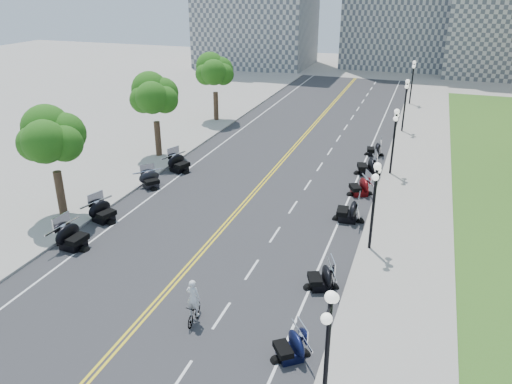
% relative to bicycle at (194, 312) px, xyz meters
% --- Properties ---
extents(ground, '(160.00, 160.00, 0.00)m').
position_rel_bicycle_xyz_m(ground, '(-2.24, 4.73, -0.48)').
color(ground, gray).
extents(road, '(16.00, 90.00, 0.01)m').
position_rel_bicycle_xyz_m(road, '(-2.24, 14.73, -0.47)').
color(road, '#333335').
rests_on(road, ground).
extents(centerline_yellow_a, '(0.12, 90.00, 0.00)m').
position_rel_bicycle_xyz_m(centerline_yellow_a, '(-2.36, 14.73, -0.46)').
color(centerline_yellow_a, yellow).
rests_on(centerline_yellow_a, road).
extents(centerline_yellow_b, '(0.12, 90.00, 0.00)m').
position_rel_bicycle_xyz_m(centerline_yellow_b, '(-2.12, 14.73, -0.46)').
color(centerline_yellow_b, yellow).
rests_on(centerline_yellow_b, road).
extents(edge_line_north, '(0.12, 90.00, 0.00)m').
position_rel_bicycle_xyz_m(edge_line_north, '(4.16, 14.73, -0.46)').
color(edge_line_north, white).
rests_on(edge_line_north, road).
extents(edge_line_south, '(0.12, 90.00, 0.00)m').
position_rel_bicycle_xyz_m(edge_line_south, '(-8.64, 14.73, -0.46)').
color(edge_line_south, white).
rests_on(edge_line_south, road).
extents(lane_dash_4, '(0.12, 2.00, 0.00)m').
position_rel_bicycle_xyz_m(lane_dash_4, '(0.96, -3.27, -0.46)').
color(lane_dash_4, white).
rests_on(lane_dash_4, road).
extents(lane_dash_5, '(0.12, 2.00, 0.00)m').
position_rel_bicycle_xyz_m(lane_dash_5, '(0.96, 0.73, -0.46)').
color(lane_dash_5, white).
rests_on(lane_dash_5, road).
extents(lane_dash_6, '(0.12, 2.00, 0.00)m').
position_rel_bicycle_xyz_m(lane_dash_6, '(0.96, 4.73, -0.46)').
color(lane_dash_6, white).
rests_on(lane_dash_6, road).
extents(lane_dash_7, '(0.12, 2.00, 0.00)m').
position_rel_bicycle_xyz_m(lane_dash_7, '(0.96, 8.73, -0.46)').
color(lane_dash_7, white).
rests_on(lane_dash_7, road).
extents(lane_dash_8, '(0.12, 2.00, 0.00)m').
position_rel_bicycle_xyz_m(lane_dash_8, '(0.96, 12.73, -0.46)').
color(lane_dash_8, white).
rests_on(lane_dash_8, road).
extents(lane_dash_9, '(0.12, 2.00, 0.00)m').
position_rel_bicycle_xyz_m(lane_dash_9, '(0.96, 16.73, -0.46)').
color(lane_dash_9, white).
rests_on(lane_dash_9, road).
extents(lane_dash_10, '(0.12, 2.00, 0.00)m').
position_rel_bicycle_xyz_m(lane_dash_10, '(0.96, 20.73, -0.46)').
color(lane_dash_10, white).
rests_on(lane_dash_10, road).
extents(lane_dash_11, '(0.12, 2.00, 0.00)m').
position_rel_bicycle_xyz_m(lane_dash_11, '(0.96, 24.73, -0.46)').
color(lane_dash_11, white).
rests_on(lane_dash_11, road).
extents(lane_dash_12, '(0.12, 2.00, 0.00)m').
position_rel_bicycle_xyz_m(lane_dash_12, '(0.96, 28.73, -0.46)').
color(lane_dash_12, white).
rests_on(lane_dash_12, road).
extents(lane_dash_13, '(0.12, 2.00, 0.00)m').
position_rel_bicycle_xyz_m(lane_dash_13, '(0.96, 32.73, -0.46)').
color(lane_dash_13, white).
rests_on(lane_dash_13, road).
extents(lane_dash_14, '(0.12, 2.00, 0.00)m').
position_rel_bicycle_xyz_m(lane_dash_14, '(0.96, 36.73, -0.46)').
color(lane_dash_14, white).
rests_on(lane_dash_14, road).
extents(lane_dash_15, '(0.12, 2.00, 0.00)m').
position_rel_bicycle_xyz_m(lane_dash_15, '(0.96, 40.73, -0.46)').
color(lane_dash_15, white).
rests_on(lane_dash_15, road).
extents(lane_dash_16, '(0.12, 2.00, 0.00)m').
position_rel_bicycle_xyz_m(lane_dash_16, '(0.96, 44.73, -0.46)').
color(lane_dash_16, white).
rests_on(lane_dash_16, road).
extents(lane_dash_17, '(0.12, 2.00, 0.00)m').
position_rel_bicycle_xyz_m(lane_dash_17, '(0.96, 48.73, -0.46)').
color(lane_dash_17, white).
rests_on(lane_dash_17, road).
extents(lane_dash_18, '(0.12, 2.00, 0.00)m').
position_rel_bicycle_xyz_m(lane_dash_18, '(0.96, 52.73, -0.46)').
color(lane_dash_18, white).
rests_on(lane_dash_18, road).
extents(lane_dash_19, '(0.12, 2.00, 0.00)m').
position_rel_bicycle_xyz_m(lane_dash_19, '(0.96, 56.73, -0.46)').
color(lane_dash_19, white).
rests_on(lane_dash_19, road).
extents(sidewalk_north, '(5.00, 90.00, 0.15)m').
position_rel_bicycle_xyz_m(sidewalk_north, '(8.26, 14.73, -0.40)').
color(sidewalk_north, '#9E9991').
rests_on(sidewalk_north, ground).
extents(sidewalk_south, '(5.00, 90.00, 0.15)m').
position_rel_bicycle_xyz_m(sidewalk_south, '(-12.74, 14.73, -0.40)').
color(sidewalk_south, '#9E9991').
rests_on(sidewalk_south, ground).
extents(street_lamp_1, '(0.50, 1.20, 4.90)m').
position_rel_bicycle_xyz_m(street_lamp_1, '(6.36, -3.27, 2.12)').
color(street_lamp_1, black).
rests_on(street_lamp_1, sidewalk_north).
extents(street_lamp_2, '(0.50, 1.20, 4.90)m').
position_rel_bicycle_xyz_m(street_lamp_2, '(6.36, 8.73, 2.12)').
color(street_lamp_2, black).
rests_on(street_lamp_2, sidewalk_north).
extents(street_lamp_3, '(0.50, 1.20, 4.90)m').
position_rel_bicycle_xyz_m(street_lamp_3, '(6.36, 20.73, 2.12)').
color(street_lamp_3, black).
rests_on(street_lamp_3, sidewalk_north).
extents(street_lamp_4, '(0.50, 1.20, 4.90)m').
position_rel_bicycle_xyz_m(street_lamp_4, '(6.36, 32.73, 2.12)').
color(street_lamp_4, black).
rests_on(street_lamp_4, sidewalk_north).
extents(street_lamp_5, '(0.50, 1.20, 4.90)m').
position_rel_bicycle_xyz_m(street_lamp_5, '(6.36, 44.73, 2.12)').
color(street_lamp_5, black).
rests_on(street_lamp_5, sidewalk_north).
extents(tree_2, '(4.80, 4.80, 9.20)m').
position_rel_bicycle_xyz_m(tree_2, '(-12.24, 6.73, 4.27)').
color(tree_2, '#235619').
rests_on(tree_2, sidewalk_south).
extents(tree_3, '(4.80, 4.80, 9.20)m').
position_rel_bicycle_xyz_m(tree_3, '(-12.24, 18.73, 4.27)').
color(tree_3, '#235619').
rests_on(tree_3, sidewalk_south).
extents(tree_4, '(4.80, 4.80, 9.20)m').
position_rel_bicycle_xyz_m(tree_4, '(-12.24, 30.73, 4.27)').
color(tree_4, '#235619').
rests_on(tree_4, sidewalk_south).
extents(motorcycle_n_4, '(2.47, 2.47, 1.23)m').
position_rel_bicycle_xyz_m(motorcycle_n_4, '(4.53, -0.85, 0.14)').
color(motorcycle_n_4, black).
rests_on(motorcycle_n_4, road).
extents(motorcycle_n_5, '(2.41, 2.41, 1.29)m').
position_rel_bicycle_xyz_m(motorcycle_n_5, '(4.63, 4.28, 0.17)').
color(motorcycle_n_5, black).
rests_on(motorcycle_n_5, road).
extents(motorcycle_n_7, '(2.24, 2.24, 1.46)m').
position_rel_bicycle_xyz_m(motorcycle_n_7, '(4.63, 11.97, 0.26)').
color(motorcycle_n_7, black).
rests_on(motorcycle_n_7, road).
extents(motorcycle_n_8, '(2.61, 2.61, 1.36)m').
position_rel_bicycle_xyz_m(motorcycle_n_8, '(4.72, 16.19, 0.20)').
color(motorcycle_n_8, '#590A0C').
rests_on(motorcycle_n_8, road).
extents(motorcycle_n_9, '(2.62, 2.62, 1.49)m').
position_rel_bicycle_xyz_m(motorcycle_n_9, '(4.65, 20.33, 0.27)').
color(motorcycle_n_9, black).
rests_on(motorcycle_n_9, road).
extents(motorcycle_n_10, '(2.01, 2.01, 1.23)m').
position_rel_bicycle_xyz_m(motorcycle_n_10, '(4.64, 24.98, 0.14)').
color(motorcycle_n_10, black).
rests_on(motorcycle_n_10, road).
extents(motorcycle_s_5, '(2.37, 2.37, 1.53)m').
position_rel_bicycle_xyz_m(motorcycle_s_5, '(-9.09, 3.62, 0.29)').
color(motorcycle_s_5, black).
rests_on(motorcycle_s_5, road).
extents(motorcycle_s_6, '(2.51, 2.51, 1.41)m').
position_rel_bicycle_xyz_m(motorcycle_s_6, '(-9.48, 6.99, 0.23)').
color(motorcycle_s_6, black).
rests_on(motorcycle_s_6, road).
extents(motorcycle_s_7, '(2.63, 2.63, 1.30)m').
position_rel_bicycle_xyz_m(motorcycle_s_7, '(-9.50, 12.66, 0.18)').
color(motorcycle_s_7, black).
rests_on(motorcycle_s_7, road).
extents(motorcycle_s_8, '(2.71, 2.71, 1.47)m').
position_rel_bicycle_xyz_m(motorcycle_s_8, '(-9.05, 16.20, 0.26)').
color(motorcycle_s_8, black).
rests_on(motorcycle_s_8, road).
extents(bicycle, '(0.62, 1.62, 0.95)m').
position_rel_bicycle_xyz_m(bicycle, '(0.00, 0.00, 0.00)').
color(bicycle, '#A51414').
rests_on(bicycle, road).
extents(cyclist_rider, '(0.64, 0.42, 1.74)m').
position_rel_bicycle_xyz_m(cyclist_rider, '(0.00, 0.00, 1.35)').
color(cyclist_rider, silver).
rests_on(cyclist_rider, bicycle).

